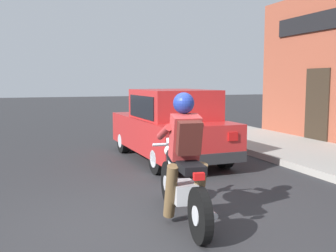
{
  "coord_description": "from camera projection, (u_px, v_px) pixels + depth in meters",
  "views": [
    {
      "loc": [
        -1.33,
        -4.37,
        1.76
      ],
      "look_at": [
        1.07,
        2.21,
        0.95
      ],
      "focal_mm": 42.0,
      "sensor_mm": 36.0,
      "label": 1
    }
  ],
  "objects": [
    {
      "name": "motorcycle_with_rider",
      "position": [
        183.0,
        169.0,
        4.86
      ],
      "size": [
        0.61,
        2.02,
        1.62
      ],
      "color": "black",
      "rests_on": "ground"
    },
    {
      "name": "sidewalk_curb",
      "position": [
        310.0,
        153.0,
        9.2
      ],
      "size": [
        2.6,
        22.0,
        0.14
      ],
      "primitive_type": "cube",
      "color": "#9E9B93",
      "rests_on": "ground"
    },
    {
      "name": "car_hatchback",
      "position": [
        170.0,
        126.0,
        8.67
      ],
      "size": [
        1.76,
        3.83,
        1.57
      ],
      "color": "black",
      "rests_on": "ground"
    },
    {
      "name": "ground_plane",
      "position": [
        147.0,
        227.0,
        4.73
      ],
      "size": [
        80.0,
        80.0,
        0.0
      ],
      "primitive_type": "plane",
      "color": "#2B2B2D"
    }
  ]
}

